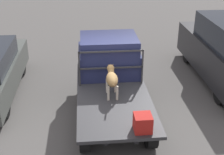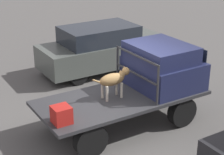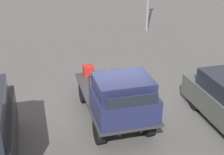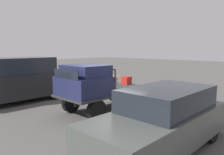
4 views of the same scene
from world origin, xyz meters
name	(u,v)px [view 4 (image 4 of 4)]	position (x,y,z in m)	size (l,w,h in m)	color
ground_plane	(107,109)	(0.00, 0.00, 0.00)	(80.00, 80.00, 0.00)	#514F4C
flatbed_truck	(107,96)	(0.00, 0.00, 0.59)	(4.16, 1.86, 0.81)	black
truck_cab	(84,81)	(1.22, 0.00, 1.35)	(1.54, 1.74, 1.13)	#1E2347
truck_headboard	(100,76)	(0.42, 0.00, 1.45)	(0.04, 1.74, 0.98)	#2D2D30
dog	(111,79)	(-0.19, 0.04, 1.28)	(1.04, 0.29, 0.74)	beige
cargo_crate	(127,80)	(-1.79, -0.46, 1.00)	(0.37, 0.37, 0.37)	#AD1E19
parked_sedan	(163,119)	(1.62, 3.64, 0.80)	(4.48, 1.71, 1.58)	black
parked_pickup_far	(19,80)	(1.96, -4.10, 1.03)	(5.02, 2.04, 2.13)	black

